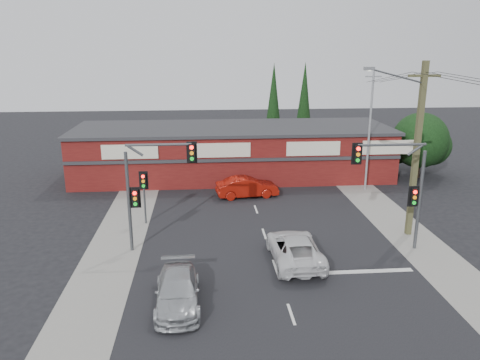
{
  "coord_description": "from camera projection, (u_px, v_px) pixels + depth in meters",
  "views": [
    {
      "loc": [
        -3.5,
        -21.9,
        10.75
      ],
      "look_at": [
        -1.5,
        3.0,
        3.57
      ],
      "focal_mm": 35.0,
      "sensor_mm": 36.0,
      "label": 1
    }
  ],
  "objects": [
    {
      "name": "traffic_mast_left",
      "position": [
        148.0,
        181.0,
        24.56
      ],
      "size": [
        3.77,
        0.27,
        5.97
      ],
      "color": "#47494C",
      "rests_on": "ground"
    },
    {
      "name": "silver_suv",
      "position": [
        178.0,
        291.0,
        19.97
      ],
      "size": [
        2.0,
        4.65,
        1.33
      ],
      "primitive_type": "imported",
      "rotation": [
        0.0,
        0.0,
        0.03
      ],
      "color": "#AEB1B3",
      "rests_on": "ground"
    },
    {
      "name": "utility_pole",
      "position": [
        415.0,
        145.0,
        26.24
      ],
      "size": [
        4.38,
        0.59,
        10.0
      ],
      "color": "brown",
      "rests_on": "ground"
    },
    {
      "name": "pedestal_signal",
      "position": [
        144.0,
        187.0,
        28.75
      ],
      "size": [
        0.55,
        0.27,
        3.38
      ],
      "color": "#47494C",
      "rests_on": "ground"
    },
    {
      "name": "ground",
      "position": [
        273.0,
        261.0,
        24.22
      ],
      "size": [
        120.0,
        120.0,
        0.0
      ],
      "primitive_type": "plane",
      "color": "black",
      "rests_on": "ground"
    },
    {
      "name": "verge_left",
      "position": [
        122.0,
        230.0,
        28.35
      ],
      "size": [
        3.0,
        70.0,
        0.02
      ],
      "primitive_type": "cube",
      "color": "gray",
      "rests_on": "ground"
    },
    {
      "name": "white_suv",
      "position": [
        295.0,
        248.0,
        24.05
      ],
      "size": [
        2.47,
        5.24,
        1.45
      ],
      "primitive_type": "imported",
      "rotation": [
        0.0,
        0.0,
        3.16
      ],
      "color": "silver",
      "rests_on": "ground"
    },
    {
      "name": "conifer_near",
      "position": [
        273.0,
        102.0,
        45.97
      ],
      "size": [
        1.8,
        1.8,
        9.25
      ],
      "color": "#2D2116",
      "rests_on": "ground"
    },
    {
      "name": "road_strip",
      "position": [
        261.0,
        226.0,
        29.01
      ],
      "size": [
        14.0,
        70.0,
        0.01
      ],
      "primitive_type": "cube",
      "color": "black",
      "rests_on": "ground"
    },
    {
      "name": "lane_dashes",
      "position": [
        256.0,
        209.0,
        31.89
      ],
      "size": [
        0.12,
        53.62,
        0.01
      ],
      "color": "silver",
      "rests_on": "ground"
    },
    {
      "name": "tree_cluster",
      "position": [
        420.0,
        143.0,
        39.34
      ],
      "size": [
        5.9,
        5.1,
        5.5
      ],
      "color": "#2D2116",
      "rests_on": "ground"
    },
    {
      "name": "red_sedan",
      "position": [
        247.0,
        187.0,
        34.42
      ],
      "size": [
        4.69,
        2.15,
        1.49
      ],
      "primitive_type": "imported",
      "rotation": [
        0.0,
        0.0,
        1.7
      ],
      "color": "#951309",
      "rests_on": "ground"
    },
    {
      "name": "verge_right",
      "position": [
        394.0,
        222.0,
        29.66
      ],
      "size": [
        3.0,
        70.0,
        0.02
      ],
      "primitive_type": "cube",
      "color": "gray",
      "rests_on": "ground"
    },
    {
      "name": "stop_line",
      "position": [
        348.0,
        272.0,
        23.05
      ],
      "size": [
        6.5,
        0.35,
        0.01
      ],
      "primitive_type": "cube",
      "color": "silver",
      "rests_on": "ground"
    },
    {
      "name": "shop_building",
      "position": [
        233.0,
        151.0,
        39.82
      ],
      "size": [
        27.3,
        8.4,
        4.22
      ],
      "color": "#551211",
      "rests_on": "ground"
    },
    {
      "name": "steel_pole",
      "position": [
        369.0,
        129.0,
        35.11
      ],
      "size": [
        1.2,
        0.16,
        9.0
      ],
      "color": "gray",
      "rests_on": "ground"
    },
    {
      "name": "conifer_far",
      "position": [
        304.0,
        99.0,
        48.15
      ],
      "size": [
        1.8,
        1.8,
        9.25
      ],
      "color": "#2D2116",
      "rests_on": "ground"
    },
    {
      "name": "traffic_mast_right",
      "position": [
        401.0,
        180.0,
        24.62
      ],
      "size": [
        3.96,
        0.27,
        5.97
      ],
      "color": "#47494C",
      "rests_on": "ground"
    }
  ]
}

